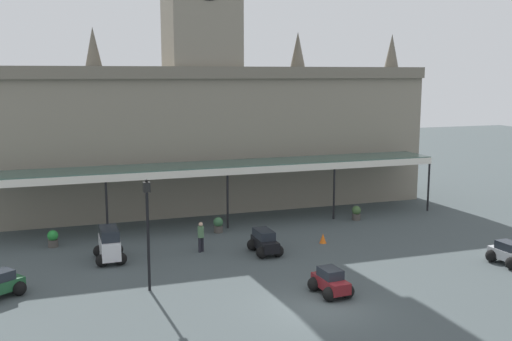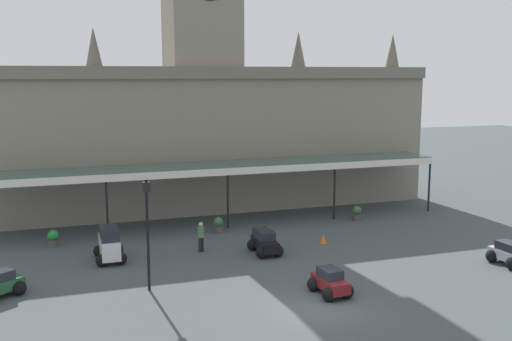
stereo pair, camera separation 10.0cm
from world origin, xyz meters
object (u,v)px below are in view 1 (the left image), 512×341
(planter_by_canopy, at_px, (218,225))
(pedestrian_near_entrance, at_px, (201,236))
(car_maroon_sedan, at_px, (331,283))
(car_white_van, at_px, (109,246))
(planter_near_kerb, at_px, (356,213))
(car_black_estate, at_px, (265,243))
(car_silver_sedan, at_px, (508,255))
(planter_forecourt_centre, at_px, (53,238))
(victorian_lamppost, at_px, (148,222))
(traffic_cone, at_px, (323,238))

(planter_by_canopy, bearing_deg, pedestrian_near_entrance, -118.62)
(car_maroon_sedan, height_order, car_white_van, car_white_van)
(planter_by_canopy, relative_size, planter_near_kerb, 1.00)
(car_black_estate, distance_m, planter_by_canopy, 5.12)
(car_white_van, xyz_separation_m, car_black_estate, (8.12, -1.35, -0.24))
(car_silver_sedan, xyz_separation_m, pedestrian_near_entrance, (-14.39, 7.21, 0.41))
(pedestrian_near_entrance, xyz_separation_m, planter_forecourt_centre, (-7.70, 3.61, -0.42))
(car_maroon_sedan, distance_m, planter_forecourt_centre, 16.47)
(car_white_van, bearing_deg, planter_near_kerb, 12.66)
(car_silver_sedan, relative_size, victorian_lamppost, 0.41)
(car_maroon_sedan, distance_m, car_black_estate, 6.72)
(traffic_cone, distance_m, planter_near_kerb, 6.18)
(planter_by_canopy, distance_m, planter_near_kerb, 9.57)
(pedestrian_near_entrance, xyz_separation_m, planter_near_kerb, (11.52, 3.66, -0.42))
(car_white_van, height_order, car_black_estate, car_white_van)
(car_maroon_sedan, relative_size, pedestrian_near_entrance, 1.27)
(car_silver_sedan, distance_m, planter_by_canopy, 16.46)
(car_black_estate, bearing_deg, car_silver_sedan, -27.59)
(car_maroon_sedan, xyz_separation_m, planter_by_canopy, (-1.98, 11.64, -0.01))
(car_silver_sedan, relative_size, car_maroon_sedan, 1.00)
(car_silver_sedan, height_order, car_white_van, car_white_van)
(car_white_van, bearing_deg, car_black_estate, -9.45)
(pedestrian_near_entrance, height_order, planter_forecourt_centre, pedestrian_near_entrance)
(car_silver_sedan, distance_m, victorian_lamppost, 18.30)
(car_white_van, distance_m, car_black_estate, 8.23)
(planter_near_kerb, bearing_deg, pedestrian_near_entrance, -162.39)
(planter_by_canopy, height_order, planter_forecourt_centre, same)
(car_white_van, relative_size, planter_forecourt_centre, 2.50)
(car_black_estate, relative_size, planter_by_canopy, 2.35)
(traffic_cone, bearing_deg, car_black_estate, -168.76)
(car_silver_sedan, xyz_separation_m, car_maroon_sedan, (-10.45, -0.85, 0.00))
(car_black_estate, distance_m, victorian_lamppost, 8.12)
(car_maroon_sedan, xyz_separation_m, traffic_cone, (3.13, 7.44, -0.22))
(car_white_van, xyz_separation_m, planter_by_canopy, (6.84, 3.61, -0.32))
(car_black_estate, bearing_deg, pedestrian_near_entrance, 156.84)
(car_silver_sedan, relative_size, planter_forecourt_centre, 2.19)
(car_maroon_sedan, distance_m, planter_by_canopy, 11.80)
(victorian_lamppost, distance_m, planter_by_canopy, 10.53)
(pedestrian_near_entrance, distance_m, planter_near_kerb, 12.10)
(car_white_van, xyz_separation_m, planter_forecourt_centre, (-2.80, 3.64, -0.32))
(car_silver_sedan, height_order, victorian_lamppost, victorian_lamppost)
(planter_by_canopy, xyz_separation_m, planter_forecourt_centre, (-9.65, 0.03, 0.00))
(planter_by_canopy, distance_m, planter_forecourt_centre, 9.65)
(victorian_lamppost, height_order, planter_near_kerb, victorian_lamppost)
(car_black_estate, relative_size, planter_forecourt_centre, 2.35)
(pedestrian_near_entrance, relative_size, planter_forecourt_centre, 1.74)
(car_maroon_sedan, xyz_separation_m, pedestrian_near_entrance, (-3.93, 8.06, 0.41))
(car_white_van, bearing_deg, planter_forecourt_centre, 127.62)
(car_white_van, xyz_separation_m, pedestrian_near_entrance, (4.89, 0.03, 0.10))
(planter_forecourt_centre, height_order, planter_near_kerb, same)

